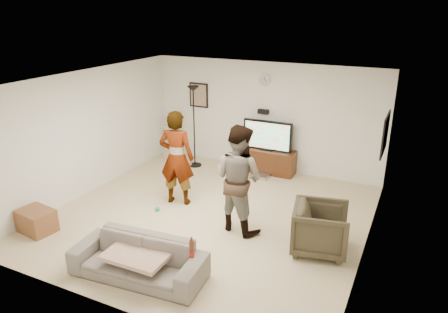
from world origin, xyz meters
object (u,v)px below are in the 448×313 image
at_px(side_table, 37,221).
at_px(armchair, 320,229).
at_px(beer_bottle, 192,249).
at_px(person_left, 177,158).
at_px(floor_lamp, 194,127).
at_px(tv, 268,135).
at_px(sofa, 138,259).
at_px(tv_stand, 267,161).
at_px(cat_tree, 174,135).
at_px(person_right, 239,179).

bearing_deg(side_table, armchair, 18.51).
bearing_deg(beer_bottle, person_left, 125.63).
distance_m(floor_lamp, side_table, 4.09).
height_order(floor_lamp, side_table, floor_lamp).
xyz_separation_m(tv, side_table, (-2.59, -4.29, -0.69)).
bearing_deg(sofa, floor_lamp, 104.15).
relative_size(person_left, sofa, 0.96).
height_order(person_left, sofa, person_left).
distance_m(tv_stand, person_left, 2.56).
xyz_separation_m(floor_lamp, side_table, (-0.89, -3.92, -0.77)).
distance_m(cat_tree, sofa, 4.94).
relative_size(tv_stand, beer_bottle, 5.27).
bearing_deg(beer_bottle, tv_stand, 97.98).
distance_m(tv_stand, person_right, 2.80).
xyz_separation_m(cat_tree, sofa, (2.18, -4.42, -0.32)).
xyz_separation_m(person_right, side_table, (-3.06, -1.61, -0.73)).
bearing_deg(sofa, side_table, 168.36).
bearing_deg(beer_bottle, side_table, 175.16).
bearing_deg(beer_bottle, tv, 97.98).
relative_size(armchair, side_table, 1.42).
distance_m(beer_bottle, armchair, 2.21).
bearing_deg(person_left, sofa, 96.37).
relative_size(tv, beer_bottle, 4.57).
bearing_deg(cat_tree, tv_stand, 3.23).
relative_size(tv_stand, floor_lamp, 0.68).
bearing_deg(person_right, floor_lamp, -31.65).
height_order(cat_tree, armchair, cat_tree).
height_order(tv_stand, side_table, tv_stand).
bearing_deg(sofa, person_left, 103.28).
xyz_separation_m(floor_lamp, cat_tree, (-0.72, 0.23, -0.36)).
height_order(cat_tree, person_left, person_left).
height_order(cat_tree, sofa, cat_tree).
height_order(person_left, beer_bottle, person_left).
height_order(floor_lamp, person_left, floor_lamp).
xyz_separation_m(tv_stand, side_table, (-2.59, -4.29, -0.08)).
xyz_separation_m(tv, person_right, (0.47, -2.68, 0.05)).
relative_size(cat_tree, person_right, 0.65).
distance_m(tv, person_left, 2.48).
height_order(tv, armchair, tv).
bearing_deg(side_table, beer_bottle, -4.84).
bearing_deg(beer_bottle, armchair, 54.39).
bearing_deg(side_table, person_right, 27.75).
relative_size(person_right, side_table, 3.12).
distance_m(person_left, sofa, 2.50).
xyz_separation_m(tv_stand, tv, (0.00, 0.00, 0.61)).
bearing_deg(armchair, tv_stand, 23.32).
distance_m(tv_stand, beer_bottle, 4.62).
bearing_deg(cat_tree, tv, 3.23).
distance_m(tv, side_table, 5.06).
height_order(sofa, armchair, armchair).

